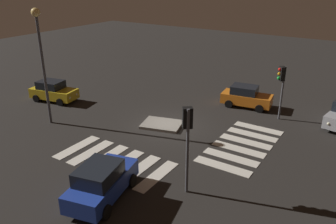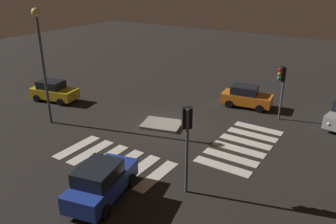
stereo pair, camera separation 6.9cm
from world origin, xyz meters
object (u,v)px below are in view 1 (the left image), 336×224
traffic_island (162,124)px  car_orange (246,97)px  car_blue (102,182)px  car_yellow (53,91)px  traffic_light_north (282,80)px  traffic_light_east (187,129)px  street_lamp (41,47)px

traffic_island → car_orange: car_orange is taller
car_blue → car_yellow: 14.40m
car_orange → traffic_light_north: traffic_light_north is taller
traffic_island → traffic_light_east: bearing=-47.6°
car_blue → car_orange: bearing=-17.6°
car_yellow → traffic_light_east: 16.12m
car_orange → street_lamp: 15.11m
car_orange → traffic_light_east: (1.62, -12.05, 2.39)m
traffic_light_north → car_blue: bearing=32.2°
car_yellow → traffic_light_north: 17.49m
car_orange → traffic_light_east: 12.39m
car_yellow → street_lamp: 6.34m
traffic_island → car_yellow: car_yellow is taller
traffic_light_north → traffic_island: bearing=-0.4°
car_blue → car_orange: size_ratio=1.10×
traffic_island → car_blue: car_blue is taller
car_orange → traffic_light_east: bearing=-89.6°
car_yellow → traffic_light_north: traffic_light_north is taller
traffic_light_east → traffic_light_north: bearing=-45.3°
car_orange → car_yellow: car_orange is taller
car_blue → traffic_light_north: traffic_light_north is taller
street_lamp → traffic_island: bearing=28.8°
traffic_island → car_orange: size_ratio=0.77×
car_yellow → traffic_light_north: (16.31, 5.97, 2.08)m
traffic_island → traffic_light_north: bearing=40.7°
car_blue → traffic_island: bearing=2.2°
traffic_island → street_lamp: size_ratio=0.39×
car_yellow → traffic_light_east: traffic_light_east is taller
car_orange → street_lamp: bearing=-142.2°
traffic_island → traffic_light_east: size_ratio=0.72×
traffic_island → traffic_light_north: size_ratio=0.79×
traffic_island → street_lamp: 9.27m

